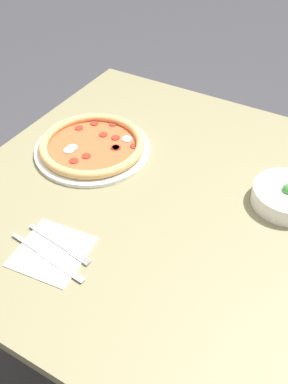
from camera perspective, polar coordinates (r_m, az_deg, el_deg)
name	(u,v)px	position (r m, az deg, el deg)	size (l,w,h in m)	color
ground_plane	(157,333)	(1.72, 1.70, -18.27)	(8.00, 8.00, 0.00)	#333338
dining_table	(161,218)	(1.21, 2.29, -3.50)	(1.07, 1.04, 0.73)	#706B4C
pizza	(92,146)	(1.29, -6.91, 6.13)	(0.34, 0.34, 0.04)	white
bowl	(287,195)	(1.15, 18.53, -0.40)	(0.18, 0.18, 0.07)	white
napkin	(52,252)	(1.02, -12.13, -7.79)	(0.18, 0.18, 0.00)	white
fork	(58,243)	(1.03, -11.41, -6.73)	(0.03, 0.19, 0.00)	silver
knife	(43,255)	(1.02, -13.26, -8.12)	(0.04, 0.23, 0.01)	silver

